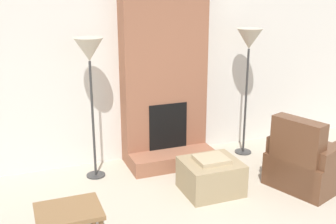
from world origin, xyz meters
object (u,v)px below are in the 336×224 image
at_px(ottoman, 211,176).
at_px(floor_lamp_left, 89,56).
at_px(armchair, 309,163).
at_px(side_table, 69,217).
at_px(floor_lamp_right, 249,45).

relative_size(ottoman, floor_lamp_left, 0.37).
xyz_separation_m(armchair, side_table, (-2.90, -0.41, 0.12)).
xyz_separation_m(floor_lamp_left, floor_lamp_right, (2.14, 0.00, 0.02)).
xyz_separation_m(ottoman, floor_lamp_right, (0.97, 0.89, 1.35)).
bearing_deg(floor_lamp_right, floor_lamp_left, 180.00).
distance_m(ottoman, floor_lamp_left, 1.99).
bearing_deg(armchair, floor_lamp_right, -9.75).
relative_size(side_table, floor_lamp_left, 0.32).
bearing_deg(armchair, side_table, 77.88).
relative_size(ottoman, side_table, 1.16).
height_order(armchair, floor_lamp_left, floor_lamp_left).
xyz_separation_m(ottoman, floor_lamp_left, (-1.17, 0.89, 1.33)).
bearing_deg(ottoman, side_table, -158.75).
height_order(ottoman, floor_lamp_right, floor_lamp_right).
height_order(side_table, floor_lamp_left, floor_lamp_left).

